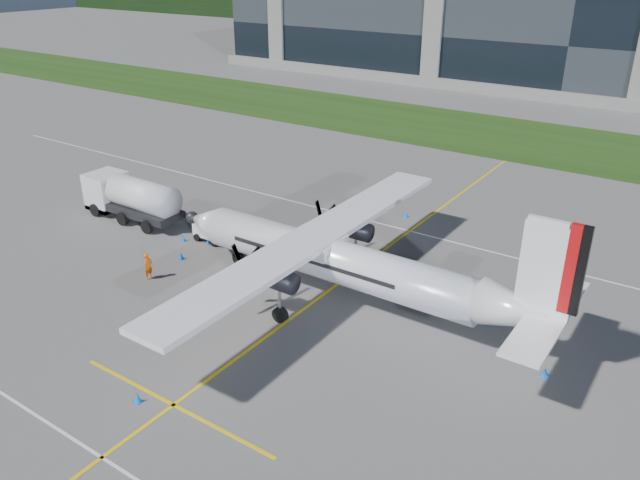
% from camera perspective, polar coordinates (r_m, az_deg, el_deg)
% --- Properties ---
extents(ground, '(400.00, 400.00, 0.00)m').
position_cam_1_polar(ground, '(67.53, 14.42, 7.65)').
color(ground, '#575552').
rests_on(ground, ground).
extents(grass_strip, '(400.00, 18.00, 0.04)m').
position_cam_1_polar(grass_strip, '(74.84, 16.65, 9.06)').
color(grass_strip, '#1A3C10').
rests_on(grass_strip, ground).
extents(terminal_building, '(120.00, 20.00, 15.00)m').
position_cam_1_polar(terminal_building, '(104.03, 23.16, 16.56)').
color(terminal_building, black).
rests_on(terminal_building, ground).
extents(yellow_taxiway_centerline, '(0.20, 70.00, 0.01)m').
position_cam_1_polar(yellow_taxiway_centerline, '(40.90, 3.14, -2.93)').
color(yellow_taxiway_centerline, yellow).
rests_on(yellow_taxiway_centerline, ground).
extents(turboprop_aircraft, '(25.57, 26.52, 7.96)m').
position_cam_1_polar(turboprop_aircraft, '(35.77, 2.58, -0.08)').
color(turboprop_aircraft, white).
rests_on(turboprop_aircraft, ground).
extents(fuel_tanker_truck, '(9.16, 2.98, 3.43)m').
position_cam_1_polar(fuel_tanker_truck, '(50.91, -17.23, 3.79)').
color(fuel_tanker_truck, silver).
rests_on(fuel_tanker_truck, ground).
extents(baggage_tug, '(2.69, 1.62, 1.62)m').
position_cam_1_polar(baggage_tug, '(45.69, -9.86, 0.93)').
color(baggage_tug, silver).
rests_on(baggage_tug, ground).
extents(ground_crew_person, '(0.65, 0.86, 2.01)m').
position_cam_1_polar(ground_crew_person, '(41.09, -15.45, -2.17)').
color(ground_crew_person, '#F25907').
rests_on(ground_crew_person, ground).
extents(safety_cone_portwing, '(0.36, 0.36, 0.50)m').
position_cam_1_polar(safety_cone_portwing, '(30.98, -16.38, -13.67)').
color(safety_cone_portwing, blue).
rests_on(safety_cone_portwing, ground).
extents(safety_cone_tail, '(0.36, 0.36, 0.50)m').
position_cam_1_polar(safety_cone_tail, '(33.25, 19.91, -11.27)').
color(safety_cone_tail, blue).
rests_on(safety_cone_tail, ground).
extents(safety_cone_fwd, '(0.36, 0.36, 0.50)m').
position_cam_1_polar(safety_cone_fwd, '(46.12, -12.40, 0.18)').
color(safety_cone_fwd, blue).
rests_on(safety_cone_fwd, ground).
extents(safety_cone_stbdwing, '(0.36, 0.36, 0.50)m').
position_cam_1_polar(safety_cone_stbdwing, '(49.66, 7.87, 2.35)').
color(safety_cone_stbdwing, blue).
rests_on(safety_cone_stbdwing, ground).
extents(safety_cone_nose_stbd, '(0.36, 0.36, 0.50)m').
position_cam_1_polar(safety_cone_nose_stbd, '(45.38, -10.18, -0.04)').
color(safety_cone_nose_stbd, blue).
rests_on(safety_cone_nose_stbd, ground).
extents(safety_cone_nose_port, '(0.36, 0.36, 0.50)m').
position_cam_1_polar(safety_cone_nose_port, '(43.47, -12.59, -1.41)').
color(safety_cone_nose_port, blue).
rests_on(safety_cone_nose_port, ground).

